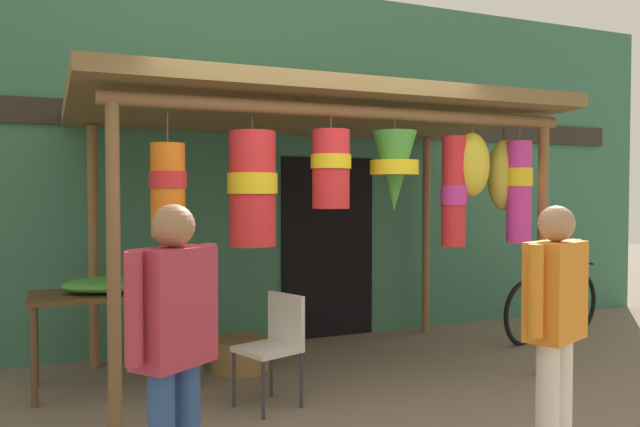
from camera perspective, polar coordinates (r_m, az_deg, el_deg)
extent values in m
plane|color=#756656|center=(4.97, -0.55, -17.04)|extent=(30.00, 30.00, 0.00)
cube|color=#387056|center=(6.80, -7.92, 4.38)|extent=(11.44, 0.25, 3.82)
cube|color=#2D2823|center=(6.70, -7.59, 8.35)|extent=(10.30, 0.04, 0.24)
cube|color=black|center=(7.06, 0.71, -3.08)|extent=(1.10, 0.03, 2.00)
cylinder|color=brown|center=(4.35, -18.08, -4.81)|extent=(0.09, 0.09, 2.23)
cylinder|color=brown|center=(5.91, 19.39, -3.07)|extent=(0.09, 0.09, 2.23)
cylinder|color=brown|center=(6.18, -19.74, -2.86)|extent=(0.09, 0.09, 2.23)
cylinder|color=brown|center=(7.36, 9.53, -2.02)|extent=(0.09, 0.09, 2.23)
cylinder|color=brown|center=(4.88, 3.65, 9.11)|extent=(3.81, 0.10, 0.10)
cylinder|color=brown|center=(6.58, -3.82, 8.56)|extent=(3.81, 0.10, 0.10)
cube|color=olive|center=(5.72, -0.64, 9.26)|extent=(4.11, 2.35, 0.23)
cylinder|color=brown|center=(4.45, -13.57, 7.63)|extent=(0.01, 0.01, 0.23)
cylinder|color=orange|center=(4.43, -13.53, 2.07)|extent=(0.23, 0.23, 0.64)
cylinder|color=red|center=(4.43, -13.53, 2.99)|extent=(0.25, 0.25, 0.11)
cylinder|color=brown|center=(4.60, -6.12, 8.14)|extent=(0.01, 0.01, 0.12)
cylinder|color=red|center=(4.57, -6.10, 2.23)|extent=(0.33, 0.33, 0.82)
cylinder|color=yellow|center=(4.57, -6.10, 2.71)|extent=(0.36, 0.36, 0.15)
cylinder|color=brown|center=(4.73, 0.99, 8.14)|extent=(0.01, 0.01, 0.10)
cylinder|color=red|center=(4.70, 0.99, 4.01)|extent=(0.28, 0.28, 0.58)
cylinder|color=yellow|center=(4.70, 0.99, 4.69)|extent=(0.30, 0.30, 0.10)
cylinder|color=brown|center=(5.01, 6.71, 7.85)|extent=(0.01, 0.01, 0.08)
cone|color=green|center=(4.99, 6.70, 3.80)|extent=(0.35, 0.35, 0.63)
cylinder|color=yellow|center=(4.99, 6.70, 4.14)|extent=(0.38, 0.38, 0.11)
cylinder|color=brown|center=(5.38, 11.98, 7.33)|extent=(0.01, 0.01, 0.10)
cylinder|color=red|center=(5.36, 11.95, 1.97)|extent=(0.20, 0.20, 0.91)
cylinder|color=#D13399|center=(5.36, 11.94, 1.64)|extent=(0.22, 0.22, 0.16)
cylinder|color=brown|center=(5.69, 17.53, 6.86)|extent=(0.01, 0.01, 0.13)
cylinder|color=#D13399|center=(5.66, 17.48, 1.87)|extent=(0.21, 0.21, 0.86)
cylinder|color=yellow|center=(5.67, 17.49, 3.14)|extent=(0.22, 0.22, 0.16)
cylinder|color=#4C3D23|center=(5.75, 16.24, 6.91)|extent=(0.02, 0.02, 0.11)
ellipsoid|color=gold|center=(5.73, 16.21, 3.35)|extent=(0.30, 0.26, 0.61)
cylinder|color=#4C3D23|center=(5.45, 13.57, 7.44)|extent=(0.02, 0.02, 0.06)
ellipsoid|color=yellow|center=(5.43, 13.54, 4.30)|extent=(0.31, 0.26, 0.54)
cube|color=brown|center=(5.55, -17.82, -6.87)|extent=(1.35, 0.67, 0.04)
cylinder|color=brown|center=(5.32, -24.33, -11.71)|extent=(0.05, 0.05, 0.76)
cylinder|color=brown|center=(5.45, -10.76, -11.25)|extent=(0.05, 0.05, 0.76)
cylinder|color=brown|center=(5.88, -24.26, -10.41)|extent=(0.05, 0.05, 0.76)
cylinder|color=brown|center=(5.99, -11.99, -10.04)|extent=(0.05, 0.05, 0.76)
ellipsoid|color=green|center=(5.52, -18.17, -6.05)|extent=(0.79, 0.55, 0.13)
ellipsoid|color=pink|center=(5.47, -16.87, -6.04)|extent=(0.36, 0.28, 0.09)
cube|color=beige|center=(4.86, -4.75, -12.08)|extent=(0.51, 0.51, 0.04)
cube|color=beige|center=(4.93, -3.09, -9.50)|extent=(0.17, 0.39, 0.40)
cylinder|color=#333338|center=(4.96, -7.76, -14.46)|extent=(0.03, 0.03, 0.44)
cylinder|color=#333338|center=(4.68, -5.13, -15.45)|extent=(0.03, 0.03, 0.44)
cylinder|color=#333338|center=(5.16, -4.40, -13.77)|extent=(0.03, 0.03, 0.44)
cylinder|color=#333338|center=(4.90, -1.69, -14.64)|extent=(0.03, 0.03, 0.44)
cylinder|color=olive|center=(5.94, -7.23, -12.46)|extent=(0.52, 0.52, 0.29)
torus|color=black|center=(8.01, 22.25, -7.46)|extent=(0.70, 0.22, 0.71)
torus|color=black|center=(7.15, 17.98, -8.54)|extent=(0.70, 0.22, 0.71)
cylinder|color=maroon|center=(7.54, 20.26, -6.32)|extent=(0.87, 0.24, 0.04)
cylinder|color=maroon|center=(7.48, 19.83, -7.70)|extent=(0.49, 0.15, 0.31)
cylinder|color=maroon|center=(7.28, 19.06, -5.33)|extent=(0.03, 0.03, 0.30)
cube|color=black|center=(7.26, 19.08, -4.08)|extent=(0.21, 0.13, 0.05)
cylinder|color=#262628|center=(7.88, 22.01, -4.09)|extent=(0.13, 0.43, 0.02)
cylinder|color=silver|center=(4.16, 20.85, -15.47)|extent=(0.13, 0.13, 0.76)
cylinder|color=silver|center=(4.01, 19.78, -16.15)|extent=(0.13, 0.13, 0.76)
cube|color=orange|center=(3.94, 20.44, -6.53)|extent=(0.45, 0.35, 0.57)
cylinder|color=orange|center=(4.16, 21.87, -5.69)|extent=(0.08, 0.08, 0.51)
cylinder|color=orange|center=(3.70, 18.84, -6.60)|extent=(0.08, 0.08, 0.51)
sphere|color=tan|center=(3.90, 20.51, -0.86)|extent=(0.21, 0.21, 0.21)
cube|color=#B23347|center=(3.20, -13.02, -8.16)|extent=(0.45, 0.41, 0.58)
cylinder|color=#B23347|center=(3.38, -9.99, -7.10)|extent=(0.08, 0.08, 0.52)
cylinder|color=#B23347|center=(3.02, -16.44, -8.23)|extent=(0.08, 0.08, 0.52)
sphere|color=#9E704C|center=(3.15, -13.08, -1.08)|extent=(0.21, 0.21, 0.21)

